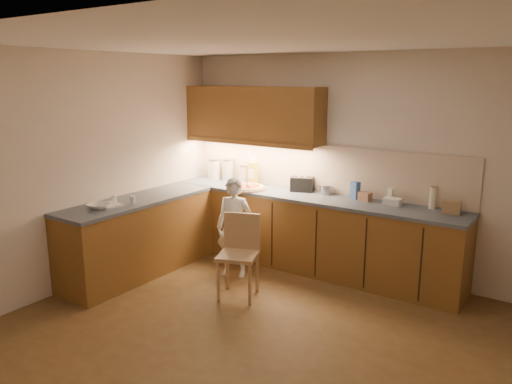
# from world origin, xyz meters

# --- Properties ---
(room) EXTENTS (4.54, 4.50, 2.62)m
(room) POSITION_xyz_m (0.00, 0.00, 1.68)
(room) COLOR brown
(room) RESTS_ON ground
(l_counter) EXTENTS (3.77, 2.62, 0.92)m
(l_counter) POSITION_xyz_m (-0.92, 1.25, 0.46)
(l_counter) COLOR brown
(l_counter) RESTS_ON ground
(backsplash) EXTENTS (3.75, 0.02, 0.58)m
(backsplash) POSITION_xyz_m (-0.38, 1.99, 1.21)
(backsplash) COLOR beige
(backsplash) RESTS_ON l_counter
(upper_cabinets) EXTENTS (1.95, 0.36, 0.73)m
(upper_cabinets) POSITION_xyz_m (-1.27, 1.82, 1.85)
(upper_cabinets) COLOR brown
(upper_cabinets) RESTS_ON ground
(pizza_on_board) EXTENTS (0.50, 0.50, 0.20)m
(pizza_on_board) POSITION_xyz_m (-1.20, 1.56, 0.94)
(pizza_on_board) COLOR tan
(pizza_on_board) RESTS_ON l_counter
(child) EXTENTS (0.50, 0.40, 1.18)m
(child) POSITION_xyz_m (-0.96, 0.99, 0.59)
(child) COLOR white
(child) RESTS_ON ground
(wooden_chair) EXTENTS (0.52, 0.52, 0.89)m
(wooden_chair) POSITION_xyz_m (-0.59, 0.58, 0.51)
(wooden_chair) COLOR tan
(wooden_chair) RESTS_ON ground
(mixing_bowl) EXTENTS (0.26, 0.26, 0.06)m
(mixing_bowl) POSITION_xyz_m (-1.95, -0.14, 0.95)
(mixing_bowl) COLOR white
(mixing_bowl) RESTS_ON l_counter
(canister_a) EXTENTS (0.14, 0.14, 0.29)m
(canister_a) POSITION_xyz_m (-1.98, 1.85, 1.06)
(canister_a) COLOR silver
(canister_a) RESTS_ON l_counter
(canister_b) EXTENTS (0.16, 0.16, 0.29)m
(canister_b) POSITION_xyz_m (-1.93, 1.84, 1.07)
(canister_b) COLOR white
(canister_b) RESTS_ON l_counter
(canister_c) EXTENTS (0.16, 0.16, 0.30)m
(canister_c) POSITION_xyz_m (-1.74, 1.89, 1.07)
(canister_c) COLOR beige
(canister_c) RESTS_ON l_counter
(canister_d) EXTENTS (0.15, 0.15, 0.25)m
(canister_d) POSITION_xyz_m (-1.45, 1.88, 1.05)
(canister_d) COLOR beige
(canister_d) RESTS_ON l_counter
(oil_jug) EXTENTS (0.12, 0.09, 0.35)m
(oil_jug) POSITION_xyz_m (-1.29, 1.85, 1.08)
(oil_jug) COLOR gold
(oil_jug) RESTS_ON l_counter
(toaster) EXTENTS (0.32, 0.25, 0.18)m
(toaster) POSITION_xyz_m (-0.55, 1.85, 1.01)
(toaster) COLOR black
(toaster) RESTS_ON l_counter
(steel_pot) EXTENTS (0.15, 0.15, 0.12)m
(steel_pot) POSITION_xyz_m (-0.23, 1.87, 0.98)
(steel_pot) COLOR #A1A1A6
(steel_pot) RESTS_ON l_counter
(blue_box) EXTENTS (0.12, 0.10, 0.20)m
(blue_box) POSITION_xyz_m (0.16, 1.86, 1.02)
(blue_box) COLOR #355DA1
(blue_box) RESTS_ON l_counter
(card_box_a) EXTENTS (0.16, 0.12, 0.10)m
(card_box_a) POSITION_xyz_m (0.30, 1.83, 0.97)
(card_box_a) COLOR #9F7355
(card_box_a) RESTS_ON l_counter
(white_bottle) EXTENTS (0.06, 0.06, 0.16)m
(white_bottle) POSITION_xyz_m (0.56, 1.91, 1.00)
(white_bottle) COLOR white
(white_bottle) RESTS_ON l_counter
(flat_pack) EXTENTS (0.19, 0.14, 0.07)m
(flat_pack) POSITION_xyz_m (0.62, 1.82, 0.96)
(flat_pack) COLOR silver
(flat_pack) RESTS_ON l_counter
(tall_jar) EXTENTS (0.08, 0.08, 0.25)m
(tall_jar) POSITION_xyz_m (1.04, 1.90, 1.05)
(tall_jar) COLOR silver
(tall_jar) RESTS_ON l_counter
(card_box_b) EXTENTS (0.20, 0.17, 0.14)m
(card_box_b) POSITION_xyz_m (1.26, 1.81, 0.99)
(card_box_b) COLOR tan
(card_box_b) RESTS_ON l_counter
(dough_cloth) EXTENTS (0.32, 0.27, 0.02)m
(dough_cloth) POSITION_xyz_m (-1.95, 0.00, 0.93)
(dough_cloth) COLOR silver
(dough_cloth) RESTS_ON l_counter
(spice_jar_a) EXTENTS (0.07, 0.07, 0.08)m
(spice_jar_a) POSITION_xyz_m (-2.05, 0.16, 0.96)
(spice_jar_a) COLOR white
(spice_jar_a) RESTS_ON l_counter
(spice_jar_b) EXTENTS (0.08, 0.08, 0.08)m
(spice_jar_b) POSITION_xyz_m (-1.83, 0.23, 0.96)
(spice_jar_b) COLOR silver
(spice_jar_b) RESTS_ON l_counter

